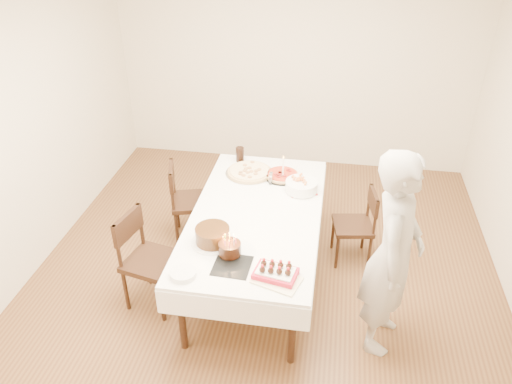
% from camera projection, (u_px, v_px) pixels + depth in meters
% --- Properties ---
extents(floor, '(5.00, 5.00, 0.00)m').
position_uv_depth(floor, '(264.00, 280.00, 4.82)').
color(floor, '#502F1B').
rests_on(floor, ground).
extents(wall_back, '(4.50, 0.04, 2.70)m').
position_uv_depth(wall_back, '(296.00, 64.00, 6.20)').
color(wall_back, beige).
rests_on(wall_back, floor).
extents(wall_left, '(0.04, 5.00, 2.70)m').
position_uv_depth(wall_left, '(15.00, 137.00, 4.42)').
color(wall_left, beige).
rests_on(wall_left, floor).
extents(dining_table, '(1.80, 2.40, 0.75)m').
position_uv_depth(dining_table, '(256.00, 247.00, 4.66)').
color(dining_table, silver).
rests_on(dining_table, floor).
extents(chair_right_savory, '(0.47, 0.47, 0.79)m').
position_uv_depth(chair_right_savory, '(353.00, 226.00, 4.90)').
color(chair_right_savory, black).
rests_on(chair_right_savory, floor).
extents(chair_left_savory, '(0.55, 0.55, 0.87)m').
position_uv_depth(chair_left_savory, '(192.00, 201.00, 5.20)').
color(chair_left_savory, black).
rests_on(chair_left_savory, floor).
extents(chair_left_dessert, '(0.56, 0.56, 0.92)m').
position_uv_depth(chair_left_dessert, '(152.00, 262.00, 4.34)').
color(chair_left_dessert, black).
rests_on(chair_left_dessert, floor).
extents(person, '(0.55, 0.71, 1.75)m').
position_uv_depth(person, '(393.00, 255.00, 3.77)').
color(person, '#B7B3AD').
rests_on(person, floor).
extents(pizza_white, '(0.64, 0.64, 0.04)m').
position_uv_depth(pizza_white, '(249.00, 172.00, 5.05)').
color(pizza_white, beige).
rests_on(pizza_white, dining_table).
extents(pizza_pepperoni, '(0.47, 0.47, 0.04)m').
position_uv_depth(pizza_pepperoni, '(282.00, 175.00, 5.00)').
color(pizza_pepperoni, red).
rests_on(pizza_pepperoni, dining_table).
extents(red_placemat, '(0.33, 0.33, 0.01)m').
position_uv_depth(red_placemat, '(301.00, 190.00, 4.80)').
color(red_placemat, '#B21E1E').
rests_on(red_placemat, dining_table).
extents(pasta_bowl, '(0.38, 0.38, 0.10)m').
position_uv_depth(pasta_bowl, '(301.00, 186.00, 4.75)').
color(pasta_bowl, white).
rests_on(pasta_bowl, dining_table).
extents(taper_candle, '(0.07, 0.07, 0.27)m').
position_uv_depth(taper_candle, '(283.00, 168.00, 4.90)').
color(taper_candle, white).
rests_on(taper_candle, dining_table).
extents(shaker_pair, '(0.10, 0.10, 0.10)m').
position_uv_depth(shaker_pair, '(271.00, 180.00, 4.86)').
color(shaker_pair, white).
rests_on(shaker_pair, dining_table).
extents(cola_glass, '(0.10, 0.10, 0.16)m').
position_uv_depth(cola_glass, '(240.00, 154.00, 5.25)').
color(cola_glass, black).
rests_on(cola_glass, dining_table).
extents(layer_cake, '(0.41, 0.41, 0.14)m').
position_uv_depth(layer_cake, '(213.00, 235.00, 4.07)').
color(layer_cake, '#361F0D').
rests_on(layer_cake, dining_table).
extents(cake_board, '(0.30, 0.30, 0.01)m').
position_uv_depth(cake_board, '(232.00, 266.00, 3.85)').
color(cake_board, black).
rests_on(cake_board, dining_table).
extents(birthday_cake, '(0.21, 0.21, 0.17)m').
position_uv_depth(birthday_cake, '(230.00, 245.00, 3.92)').
color(birthday_cake, black).
rests_on(birthday_cake, dining_table).
extents(strawberry_box, '(0.35, 0.27, 0.08)m').
position_uv_depth(strawberry_box, '(276.00, 273.00, 3.72)').
color(strawberry_box, '#B4142B').
rests_on(strawberry_box, dining_table).
extents(box_lid, '(0.40, 0.32, 0.03)m').
position_uv_depth(box_lid, '(277.00, 281.00, 3.71)').
color(box_lid, beige).
rests_on(box_lid, dining_table).
extents(plate_stack, '(0.23, 0.23, 0.04)m').
position_uv_depth(plate_stack, '(183.00, 273.00, 3.74)').
color(plate_stack, white).
rests_on(plate_stack, dining_table).
extents(china_plate, '(0.25, 0.25, 0.01)m').
position_uv_depth(china_plate, '(214.00, 241.00, 4.11)').
color(china_plate, white).
rests_on(china_plate, dining_table).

